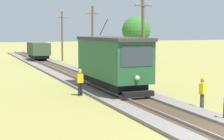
% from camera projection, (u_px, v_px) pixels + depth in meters
% --- Properties ---
extents(rail_left, '(0.07, 120.00, 0.14)m').
position_uv_depth(rail_left, '(212.00, 135.00, 14.07)').
color(rail_left, gray).
rests_on(rail_left, track_ballast).
extents(red_tram, '(2.60, 8.54, 4.79)m').
position_uv_depth(red_tram, '(112.00, 61.00, 25.34)').
color(red_tram, '#235633').
rests_on(red_tram, rail_right).
extents(freight_car, '(2.40, 5.20, 2.31)m').
position_uv_depth(freight_car, '(39.00, 50.00, 50.74)').
color(freight_car, '#384C33').
rests_on(freight_car, rail_right).
extents(utility_pole_near_tram, '(1.40, 0.52, 7.00)m').
position_uv_depth(utility_pole_near_tram, '(143.00, 40.00, 27.75)').
color(utility_pole_near_tram, brown).
rests_on(utility_pole_near_tram, ground).
extents(utility_pole_mid, '(1.40, 0.44, 6.91)m').
position_uv_depth(utility_pole_mid, '(92.00, 37.00, 38.79)').
color(utility_pole_mid, brown).
rests_on(utility_pole_mid, ground).
extents(utility_pole_far, '(1.40, 0.40, 6.94)m').
position_uv_depth(utility_pole_far, '(62.00, 36.00, 50.84)').
color(utility_pole_far, brown).
rests_on(utility_pole_far, ground).
extents(trackside_signal_marker, '(0.21, 0.21, 1.18)m').
position_uv_depth(trackside_signal_marker, '(224.00, 108.00, 17.03)').
color(trackside_signal_marker, black).
rests_on(trackside_signal_marker, ground).
extents(track_worker, '(0.45, 0.40, 1.78)m').
position_uv_depth(track_worker, '(202.00, 91.00, 19.72)').
color(track_worker, '#38332D').
rests_on(track_worker, ground).
extents(second_worker, '(0.39, 0.25, 1.78)m').
position_uv_depth(second_worker, '(80.00, 81.00, 23.83)').
color(second_worker, black).
rests_on(second_worker, ground).
extents(tree_left_near, '(3.69, 3.69, 6.17)m').
position_uv_depth(tree_left_near, '(136.00, 30.00, 47.19)').
color(tree_left_near, '#4C3823').
rests_on(tree_left_near, ground).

